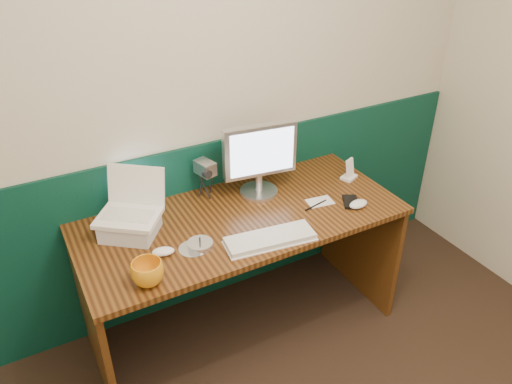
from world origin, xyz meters
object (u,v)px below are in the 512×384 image
desk (243,275)px  monitor (259,161)px  camcorder (206,181)px  keyboard (270,239)px  laptop (126,198)px  mug (148,273)px

desk → monitor: bearing=40.7°
camcorder → keyboard: bearing=-93.3°
keyboard → camcorder: bearing=108.1°
desk → camcorder: (-0.07, 0.26, 0.47)m
camcorder → laptop: bearing=-176.0°
monitor → keyboard: (-0.16, -0.40, -0.18)m
desk → monitor: 0.62m
monitor → mug: bearing=-143.5°
desk → laptop: laptop is taller
mug → desk: bearing=24.6°
desk → keyboard: (0.02, -0.24, 0.39)m
laptop → mug: laptop is taller
desk → laptop: bearing=167.6°
monitor → keyboard: bearing=-104.4°
desk → mug: (-0.55, -0.25, 0.43)m
mug → camcorder: (0.48, 0.51, 0.04)m
desk → keyboard: size_ratio=3.90×
desk → monitor: monitor is taller
laptop → camcorder: 0.48m
keyboard → desk: bearing=102.7°
laptop → keyboard: 0.67m
monitor → desk: bearing=-131.9°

